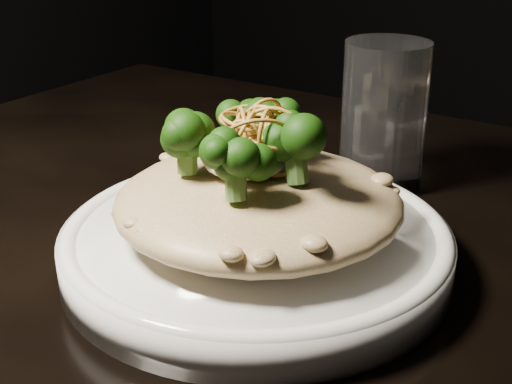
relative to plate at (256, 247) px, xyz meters
The scene contains 6 objects.
plate is the anchor object (origin of this frame).
risotto 0.04m from the plate, 11.54° to the right, with size 0.19×0.19×0.04m, color brown.
broccoli 0.08m from the plate, 110.39° to the right, with size 0.11×0.11×0.04m, color black, non-canonical shape.
cheese 0.06m from the plate, 129.26° to the right, with size 0.05×0.05×0.01m, color white.
shallots 0.09m from the plate, 26.96° to the right, with size 0.05×0.05×0.03m, color olive, non-canonical shape.
drinking_glass 0.19m from the plate, 86.47° to the left, with size 0.07×0.07×0.13m, color silver.
Camera 1 is at (0.16, -0.37, 0.99)m, focal length 50.00 mm.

